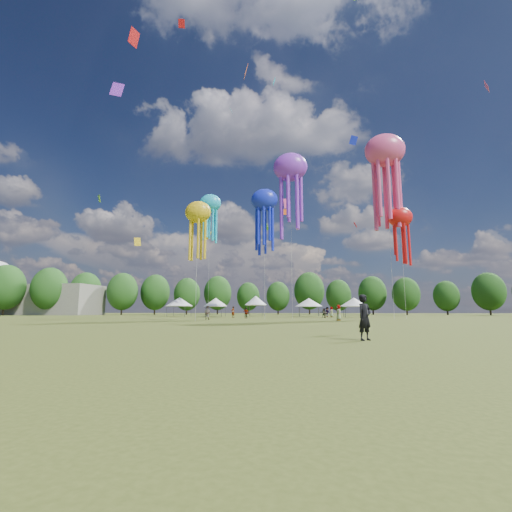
# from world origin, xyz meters

# --- Properties ---
(ground) EXTENTS (300.00, 300.00, 0.00)m
(ground) POSITION_xyz_m (0.00, 0.00, 0.00)
(ground) COLOR #384416
(ground) RESTS_ON ground
(observer_main) EXTENTS (0.80, 0.78, 1.86)m
(observer_main) POSITION_xyz_m (7.43, -0.78, 0.93)
(observer_main) COLOR black
(observer_main) RESTS_ON ground
(spectator_near) EXTENTS (1.01, 0.87, 1.81)m
(spectator_near) POSITION_xyz_m (-8.51, 30.94, 0.90)
(spectator_near) COLOR gray
(spectator_near) RESTS_ON ground
(spectators_far) EXTENTS (17.29, 24.84, 1.89)m
(spectators_far) POSITION_xyz_m (5.64, 44.73, 0.88)
(spectators_far) COLOR gray
(spectators_far) RESTS_ON ground
(festival_tents) EXTENTS (39.86, 11.10, 4.27)m
(festival_tents) POSITION_xyz_m (-4.92, 55.34, 2.92)
(festival_tents) COLOR #47474C
(festival_tents) RESTS_ON ground
(show_kites) EXTENTS (35.88, 24.95, 28.21)m
(show_kites) POSITION_xyz_m (6.10, 38.60, 19.77)
(show_kites) COLOR #1726D1
(show_kites) RESTS_ON ground
(small_kites) EXTENTS (78.83, 57.82, 43.73)m
(small_kites) POSITION_xyz_m (-2.26, 40.77, 32.27)
(small_kites) COLOR #1726D1
(small_kites) RESTS_ON ground
(treeline) EXTENTS (201.57, 95.24, 13.43)m
(treeline) POSITION_xyz_m (-3.87, 62.51, 6.54)
(treeline) COLOR #38281C
(treeline) RESTS_ON ground
(hangar) EXTENTS (40.00, 12.00, 8.00)m
(hangar) POSITION_xyz_m (-72.00, 72.00, 4.00)
(hangar) COLOR gray
(hangar) RESTS_ON ground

